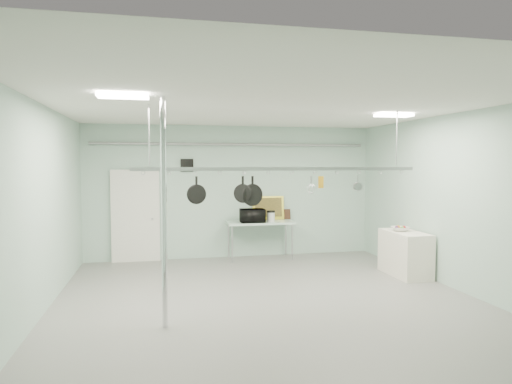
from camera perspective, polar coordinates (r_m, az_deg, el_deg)
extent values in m
plane|color=gray|center=(7.55, 2.08, -14.06)|extent=(8.00, 8.00, 0.00)
cube|color=silver|center=(7.26, 2.13, 10.72)|extent=(7.00, 8.00, 0.02)
cube|color=#A4C5B4|center=(11.13, -2.94, 0.02)|extent=(7.00, 0.02, 3.20)
cube|color=#A4C5B4|center=(8.76, 24.82, -1.26)|extent=(0.02, 8.00, 3.20)
cube|color=silver|center=(11.00, -14.82, -3.01)|extent=(1.10, 0.10, 2.20)
cube|color=black|center=(10.97, -8.63, 3.33)|extent=(0.30, 0.04, 0.30)
cylinder|color=gray|center=(11.03, -2.88, 5.97)|extent=(6.60, 0.07, 0.07)
cylinder|color=silver|center=(6.42, -11.44, -2.64)|extent=(0.08, 0.08, 3.20)
cube|color=#A6C3B2|center=(10.93, 0.51, -3.83)|extent=(1.60, 0.70, 0.05)
cylinder|color=#B7B7BC|center=(10.59, -2.98, -6.54)|extent=(0.04, 0.04, 0.86)
cylinder|color=#B7B7BC|center=(11.14, -3.44, -6.04)|extent=(0.04, 0.04, 0.86)
cylinder|color=#B7B7BC|center=(10.91, 4.55, -6.25)|extent=(0.04, 0.04, 0.86)
cylinder|color=#B7B7BC|center=(11.44, 3.74, -5.78)|extent=(0.04, 0.04, 0.86)
cube|color=white|center=(9.89, 18.13, -7.32)|extent=(0.60, 1.20, 0.90)
cube|color=#B7B7BC|center=(7.54, 3.03, 2.91)|extent=(4.80, 0.06, 0.06)
cylinder|color=#B7B7BC|center=(7.29, -13.21, 6.73)|extent=(0.02, 0.02, 0.94)
cylinder|color=#B7B7BC|center=(8.35, 17.18, 6.25)|extent=(0.02, 0.02, 0.94)
cube|color=white|center=(6.26, -16.27, 11.46)|extent=(0.65, 0.30, 0.05)
cube|color=white|center=(8.69, 16.84, 9.18)|extent=(0.65, 0.30, 0.05)
imported|color=black|center=(10.74, -0.44, -2.98)|extent=(0.58, 0.40, 0.32)
cylinder|color=silver|center=(10.87, 1.87, -3.15)|extent=(0.23, 0.23, 0.22)
cube|color=gold|center=(11.25, 1.54, -2.01)|extent=(0.78, 0.16, 0.58)
cube|color=#361F12|center=(11.37, 3.58, -2.79)|extent=(0.30, 0.09, 0.25)
imported|color=silver|center=(9.86, 17.59, -4.42)|extent=(0.43, 0.43, 0.09)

